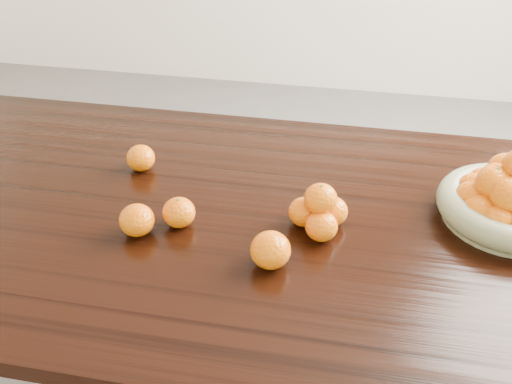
% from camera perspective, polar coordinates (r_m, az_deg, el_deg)
% --- Properties ---
extents(dining_table, '(2.00, 1.00, 0.75)m').
position_cam_1_polar(dining_table, '(1.37, 1.63, -5.57)').
color(dining_table, black).
rests_on(dining_table, ground).
extents(fruit_bowl, '(0.32, 0.32, 0.18)m').
position_cam_1_polar(fruit_bowl, '(1.41, 24.13, -0.64)').
color(fruit_bowl, gray).
rests_on(fruit_bowl, dining_table).
extents(orange_pyramid, '(0.13, 0.13, 0.11)m').
position_cam_1_polar(orange_pyramid, '(1.27, 6.37, -1.97)').
color(orange_pyramid, orange).
rests_on(orange_pyramid, dining_table).
extents(loose_orange_0, '(0.07, 0.07, 0.07)m').
position_cam_1_polar(loose_orange_0, '(1.29, -7.72, -2.04)').
color(loose_orange_0, orange).
rests_on(loose_orange_0, dining_table).
extents(loose_orange_1, '(0.08, 0.08, 0.07)m').
position_cam_1_polar(loose_orange_1, '(1.28, -11.83, -2.77)').
color(loose_orange_1, orange).
rests_on(loose_orange_1, dining_table).
extents(loose_orange_2, '(0.08, 0.08, 0.08)m').
position_cam_1_polar(loose_orange_2, '(1.17, 1.46, -5.82)').
color(loose_orange_2, orange).
rests_on(loose_orange_2, dining_table).
extents(loose_orange_3, '(0.07, 0.07, 0.07)m').
position_cam_1_polar(loose_orange_3, '(1.51, -11.45, 3.36)').
color(loose_orange_3, orange).
rests_on(loose_orange_3, dining_table).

